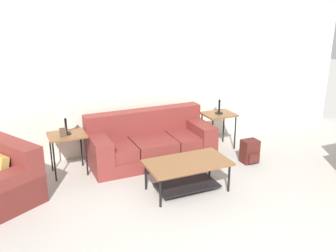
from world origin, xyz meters
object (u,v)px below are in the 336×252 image
(couch, at_px, (150,143))
(side_table_left, at_px, (67,139))
(table_lamp_right, at_px, (220,93))
(table_lamp_left, at_px, (64,110))
(coffee_table, at_px, (187,169))
(backpack, at_px, (250,152))
(side_table_right, at_px, (219,117))

(couch, distance_m, side_table_left, 1.39)
(side_table_left, xyz_separation_m, table_lamp_right, (2.71, 0.00, 0.46))
(table_lamp_left, bearing_deg, side_table_left, -80.54)
(coffee_table, height_order, backpack, coffee_table)
(coffee_table, bearing_deg, side_table_left, 138.64)
(coffee_table, distance_m, side_table_left, 1.93)
(table_lamp_right, bearing_deg, backpack, -80.82)
(couch, distance_m, backpack, 1.68)
(table_lamp_left, xyz_separation_m, table_lamp_right, (2.71, 0.00, 0.00))
(side_table_right, bearing_deg, table_lamp_left, 180.00)
(couch, distance_m, coffee_table, 1.24)
(coffee_table, xyz_separation_m, table_lamp_left, (-1.44, 1.27, 0.71))
(side_table_right, bearing_deg, side_table_left, 180.00)
(side_table_left, bearing_deg, side_table_right, 0.00)
(couch, height_order, side_table_right, couch)
(backpack, bearing_deg, couch, 152.21)
(side_table_left, height_order, table_lamp_left, table_lamp_left)
(side_table_right, height_order, table_lamp_left, table_lamp_left)
(table_lamp_left, bearing_deg, coffee_table, -41.36)
(side_table_right, xyz_separation_m, table_lamp_left, (-2.71, 0.00, 0.46))
(couch, height_order, table_lamp_left, table_lamp_left)
(coffee_table, bearing_deg, table_lamp_right, 44.76)
(coffee_table, distance_m, table_lamp_right, 1.93)
(side_table_left, relative_size, side_table_right, 1.00)
(side_table_right, xyz_separation_m, backpack, (0.13, -0.81, -0.39))
(table_lamp_left, distance_m, table_lamp_right, 2.71)
(side_table_right, relative_size, backpack, 1.67)
(coffee_table, relative_size, side_table_right, 1.80)
(side_table_right, relative_size, table_lamp_right, 1.29)
(couch, height_order, coffee_table, couch)
(side_table_left, xyz_separation_m, backpack, (2.84, -0.81, -0.39))
(couch, bearing_deg, table_lamp_right, 1.14)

